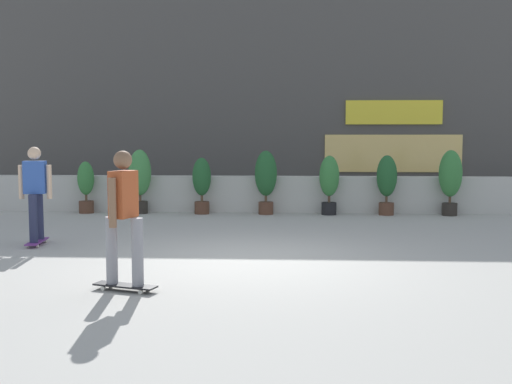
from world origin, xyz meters
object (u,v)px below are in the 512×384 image
Objects in this scene: potted_plant_1 at (140,176)px; potted_plant_2 at (202,182)px; potted_plant_0 at (86,185)px; skater_foreground at (35,191)px; potted_plant_4 at (329,181)px; skater_far_right at (124,214)px; potted_plant_3 at (266,177)px; potted_plant_6 at (450,177)px; potted_plant_5 at (387,181)px.

potted_plant_1 is 1.53m from potted_plant_2.
potted_plant_0 is 4.56m from skater_foreground.
potted_plant_1 is at bearing -180.00° from potted_plant_4.
skater_far_right reaches higher than potted_plant_0.
skater_far_right is (-1.42, -7.55, 0.04)m from potted_plant_3.
potted_plant_6 is (4.40, 0.00, 0.01)m from potted_plant_3.
potted_plant_2 is 0.95× the size of potted_plant_5.
skater_foreground reaches higher than potted_plant_0.
potted_plant_4 is 6.97m from skater_foreground.
skater_far_right is at bearing -68.22° from potted_plant_0.
skater_foreground is at bearing -146.07° from potted_plant_5.
potted_plant_1 is at bearing -180.00° from potted_plant_6.
potted_plant_5 is at bearing 60.20° from skater_far_right.
potted_plant_2 is 0.81× the size of skater_foreground.
skater_far_right and skater_foreground have the same top height.
skater_far_right reaches higher than potted_plant_2.
potted_plant_3 is at bearing 180.00° from potted_plant_5.
skater_foreground reaches higher than potted_plant_5.
potted_plant_3 is 0.91× the size of skater_far_right.
potted_plant_0 is 0.93× the size of potted_plant_2.
potted_plant_6 is (2.87, 0.00, 0.10)m from potted_plant_4.
potted_plant_0 is at bearing 111.78° from skater_far_right.
skater_foreground is (-6.70, -4.50, 0.11)m from potted_plant_5.
potted_plant_0 is 0.89× the size of potted_plant_4.
potted_plant_0 is 0.83× the size of potted_plant_3.
skater_far_right is (0.14, -7.55, 0.16)m from potted_plant_2.
skater_far_right reaches higher than potted_plant_6.
skater_far_right is (-2.95, -7.55, 0.12)m from potted_plant_4.
potted_plant_6 is at bearing 0.00° from potted_plant_0.
skater_foreground is at bearing -116.32° from potted_plant_2.
potted_plant_4 is 0.99× the size of potted_plant_5.
potted_plant_3 is 0.99× the size of potted_plant_6.
potted_plant_1 is 0.93× the size of skater_far_right.
skater_foreground is (-2.37, 3.05, 0.00)m from skater_far_right.
potted_plant_1 is 7.73m from skater_far_right.
potted_plant_4 is at bearing 0.00° from potted_plant_2.
potted_plant_2 is at bearing -180.00° from potted_plant_6.
potted_plant_2 is 0.96× the size of potted_plant_4.
potted_plant_0 is 0.82× the size of potted_plant_6.
potted_plant_3 is at bearing 0.00° from potted_plant_1.
potted_plant_3 is at bearing 49.89° from skater_foreground.
skater_foreground is at bearing -81.84° from potted_plant_0.
potted_plant_1 is at bearing -180.00° from potted_plant_5.
potted_plant_4 is 2.88m from potted_plant_6.
potted_plant_1 is 1.02× the size of potted_plant_3.
potted_plant_6 reaches higher than potted_plant_4.
potted_plant_4 reaches higher than potted_plant_0.
potted_plant_0 is at bearing 180.00° from potted_plant_5.
potted_plant_6 is at bearing 28.79° from skater_foreground.
potted_plant_3 is 5.89m from skater_foreground.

